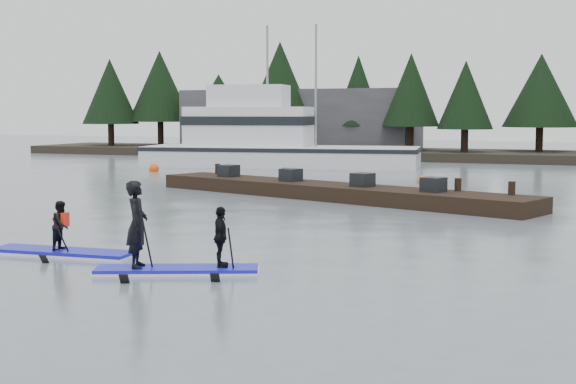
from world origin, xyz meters
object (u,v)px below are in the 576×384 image
at_px(paddleboard_solo, 62,240).
at_px(paddleboard_duo, 170,240).
at_px(floating_dock, 330,191).
at_px(fishing_boat_large, 273,155).

bearing_deg(paddleboard_solo, paddleboard_duo, -18.87).
distance_m(paddleboard_solo, paddleboard_duo, 3.47).
height_order(floating_dock, paddleboard_solo, paddleboard_solo).
bearing_deg(floating_dock, fishing_boat_large, 138.98).
relative_size(fishing_boat_large, paddleboard_solo, 4.90).
distance_m(fishing_boat_large, floating_dock, 18.56).
height_order(fishing_boat_large, floating_dock, fishing_boat_large).
height_order(floating_dock, paddleboard_duo, paddleboard_duo).
xyz_separation_m(paddleboard_solo, paddleboard_duo, (3.35, -0.87, 0.33)).
distance_m(floating_dock, paddleboard_solo, 13.95).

